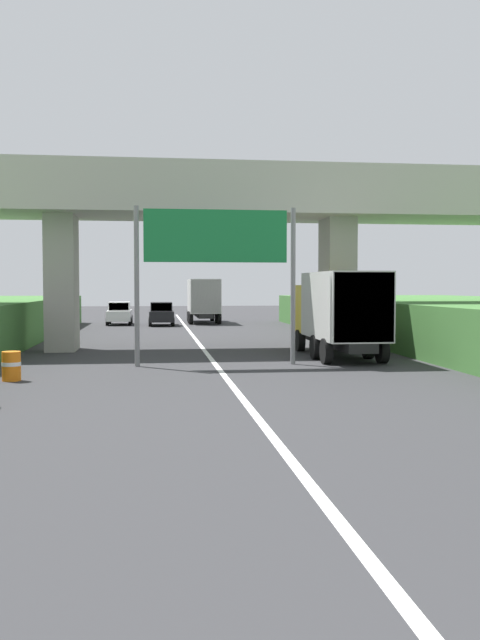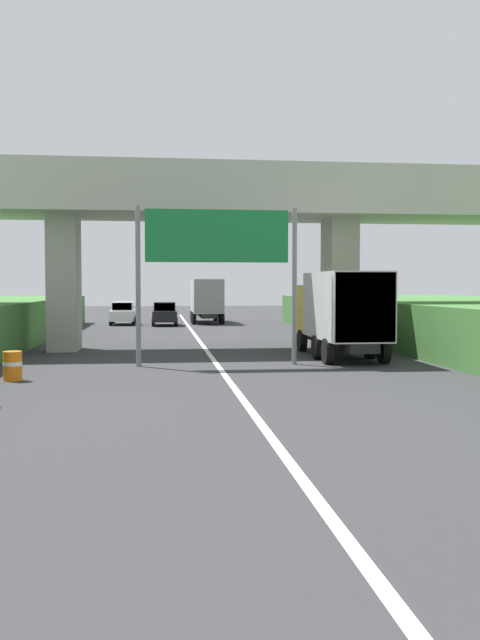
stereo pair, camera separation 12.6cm
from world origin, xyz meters
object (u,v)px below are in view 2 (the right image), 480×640
(overhead_highway_sign, at_px, (217,248))
(truck_yellow, at_px, (340,310))
(construction_barrel_3, at_px, (13,366))
(car_white, at_px, (123,313))
(car_black, at_px, (164,314))
(truck_blue, at_px, (206,298))

(overhead_highway_sign, height_order, truck_yellow, overhead_highway_sign)
(overhead_highway_sign, bearing_deg, construction_barrel_3, -153.20)
(car_white, bearing_deg, overhead_highway_sign, -79.99)
(truck_yellow, distance_m, car_black, 24.73)
(truck_blue, distance_m, car_black, 4.91)
(truck_blue, height_order, truck_yellow, same)
(truck_blue, relative_size, truck_yellow, 1.00)
(overhead_highway_sign, xyz_separation_m, car_white, (-4.84, 27.40, -3.43))
(overhead_highway_sign, relative_size, construction_barrel_3, 6.53)
(car_black, bearing_deg, overhead_highway_sign, -86.21)
(overhead_highway_sign, distance_m, car_black, 26.14)
(truck_blue, distance_m, construction_barrel_3, 33.67)
(truck_blue, relative_size, construction_barrel_3, 8.11)
(overhead_highway_sign, height_order, car_white, overhead_highway_sign)
(car_black, height_order, construction_barrel_3, car_black)
(truck_blue, bearing_deg, truck_yellow, -82.54)
(overhead_highway_sign, distance_m, construction_barrel_3, 8.29)
(truck_blue, bearing_deg, car_black, -133.80)
(overhead_highway_sign, xyz_separation_m, car_black, (-1.71, 25.86, -3.43))
(construction_barrel_3, bearing_deg, car_black, 80.56)
(truck_blue, relative_size, car_white, 1.78)
(overhead_highway_sign, height_order, car_black, overhead_highway_sign)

